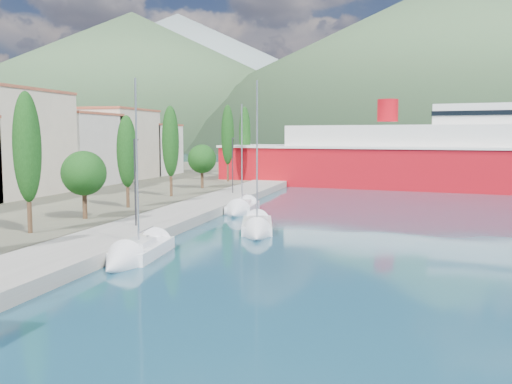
# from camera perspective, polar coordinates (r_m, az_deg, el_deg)

# --- Properties ---
(ground) EXTENTS (1400.00, 1400.00, 0.00)m
(ground) POSITION_cam_1_polar(r_m,az_deg,el_deg) (141.43, 10.72, 2.68)
(ground) COLOR navy
(quay) EXTENTS (5.00, 88.00, 0.80)m
(quay) POSITION_cam_1_polar(r_m,az_deg,el_deg) (50.72, -6.51, -1.95)
(quay) COLOR gray
(quay) RESTS_ON ground
(town_buildings) EXTENTS (9.20, 69.20, 11.30)m
(town_buildings) POSITION_cam_1_polar(r_m,az_deg,el_deg) (70.91, -20.98, 4.06)
(town_buildings) COLOR beige
(town_buildings) RESTS_ON land_strip
(tree_row) EXTENTS (3.49, 63.89, 10.84)m
(tree_row) POSITION_cam_1_polar(r_m,az_deg,el_deg) (58.87, -9.27, 4.26)
(tree_row) COLOR #47301E
(tree_row) RESTS_ON land_strip
(lamp_posts) EXTENTS (0.15, 45.68, 6.06)m
(lamp_posts) POSITION_cam_1_polar(r_m,az_deg,el_deg) (41.14, -11.56, 1.37)
(lamp_posts) COLOR #2D2D33
(lamp_posts) RESTS_ON quay
(sailboat_near) EXTENTS (3.02, 8.00, 11.24)m
(sailboat_near) POSITION_cam_1_polar(r_m,az_deg,el_deg) (32.67, -12.61, -6.44)
(sailboat_near) COLOR silver
(sailboat_near) RESTS_ON ground
(sailboat_mid) EXTENTS (4.11, 8.59, 11.96)m
(sailboat_mid) POSITION_cam_1_polar(r_m,az_deg,el_deg) (41.03, 0.08, -3.86)
(sailboat_mid) COLOR silver
(sailboat_mid) RESTS_ON ground
(sailboat_far) EXTENTS (2.97, 7.58, 10.89)m
(sailboat_far) POSITION_cam_1_polar(r_m,az_deg,el_deg) (51.79, -1.72, -1.86)
(sailboat_far) COLOR silver
(sailboat_far) RESTS_ON ground
(ferry) EXTENTS (65.68, 23.91, 12.78)m
(ferry) POSITION_cam_1_polar(r_m,az_deg,el_deg) (80.90, 19.29, 3.07)
(ferry) COLOR #B10C15
(ferry) RESTS_ON ground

